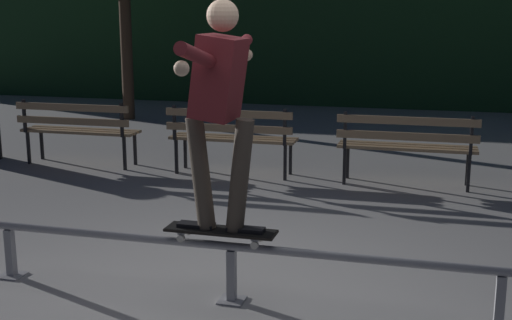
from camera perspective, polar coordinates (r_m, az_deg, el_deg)
The scene contains 8 objects.
ground_plane at distance 4.88m, azimuth -1.89°, elevation -11.67°, with size 90.00×90.00×0.00m, color #ADAAA8.
hedge_backdrop at distance 15.13m, azimuth 10.22°, elevation 9.33°, with size 24.00×1.20×2.48m, color #234C28.
grind_rail at distance 4.70m, azimuth -2.11°, elevation -8.14°, with size 4.18×0.18×0.44m.
skateboard at distance 4.67m, azimuth -3.02°, elevation -6.09°, with size 0.78×0.20×0.09m.
skateboarder at distance 4.46m, azimuth -3.12°, elevation 5.39°, with size 0.62×1.41×1.56m.
park_bench_leftmost at distance 9.15m, azimuth -14.99°, elevation 2.82°, with size 1.60×0.43×0.88m.
park_bench_left_center at distance 8.30m, azimuth -2.13°, elevation 2.29°, with size 1.60×0.43×0.88m.
park_bench_right_center at distance 7.94m, azimuth 12.73°, elevation 1.54°, with size 1.60×0.43×0.88m.
Camera 1 is at (1.31, -4.26, 1.98)m, focal length 46.94 mm.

